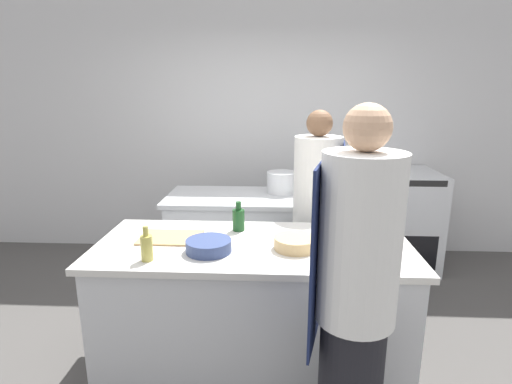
% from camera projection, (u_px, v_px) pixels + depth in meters
% --- Properties ---
extents(ground_plane, '(16.00, 16.00, 0.00)m').
position_uv_depth(ground_plane, '(253.00, 363.00, 2.76)').
color(ground_plane, '#4C4947').
extents(wall_back, '(8.00, 0.06, 2.80)m').
position_uv_depth(wall_back, '(264.00, 130.00, 4.48)').
color(wall_back, silver).
rests_on(wall_back, ground_plane).
extents(prep_counter, '(2.01, 0.87, 0.88)m').
position_uv_depth(prep_counter, '(253.00, 305.00, 2.65)').
color(prep_counter, silver).
rests_on(prep_counter, ground_plane).
extents(pass_counter, '(1.81, 0.72, 0.88)m').
position_uv_depth(pass_counter, '(264.00, 240.00, 3.80)').
color(pass_counter, silver).
rests_on(pass_counter, ground_plane).
extents(oven_range, '(0.77, 0.75, 1.02)m').
position_uv_depth(oven_range, '(396.00, 219.00, 4.22)').
color(oven_range, silver).
rests_on(oven_range, ground_plane).
extents(chef_at_prep_near, '(0.40, 0.39, 1.79)m').
position_uv_depth(chef_at_prep_near, '(355.00, 303.00, 1.81)').
color(chef_at_prep_near, black).
rests_on(chef_at_prep_near, ground_plane).
extents(chef_at_stove, '(0.42, 0.40, 1.69)m').
position_uv_depth(chef_at_stove, '(316.00, 215.00, 3.28)').
color(chef_at_stove, black).
rests_on(chef_at_stove, ground_plane).
extents(bottle_olive_oil, '(0.07, 0.07, 0.21)m').
position_uv_depth(bottle_olive_oil, '(147.00, 247.00, 2.28)').
color(bottle_olive_oil, '#B2A84C').
rests_on(bottle_olive_oil, prep_counter).
extents(bottle_vinegar, '(0.08, 0.08, 0.21)m').
position_uv_depth(bottle_vinegar, '(381.00, 217.00, 2.79)').
color(bottle_vinegar, silver).
rests_on(bottle_vinegar, prep_counter).
extents(bottle_wine, '(0.07, 0.07, 0.26)m').
position_uv_depth(bottle_wine, '(374.00, 219.00, 2.70)').
color(bottle_wine, black).
rests_on(bottle_wine, prep_counter).
extents(bottle_cooking_oil, '(0.08, 0.08, 0.21)m').
position_uv_depth(bottle_cooking_oil, '(239.00, 219.00, 2.77)').
color(bottle_cooking_oil, '#19471E').
rests_on(bottle_cooking_oil, prep_counter).
extents(bowl_mixing_large, '(0.28, 0.28, 0.07)m').
position_uv_depth(bowl_mixing_large, '(209.00, 246.00, 2.41)').
color(bowl_mixing_large, navy).
rests_on(bowl_mixing_large, prep_counter).
extents(bowl_prep_small, '(0.19, 0.19, 0.05)m').
position_uv_depth(bowl_prep_small, '(358.00, 238.00, 2.57)').
color(bowl_prep_small, white).
rests_on(bowl_prep_small, prep_counter).
extents(bowl_ceramic_blue, '(0.26, 0.26, 0.08)m').
position_uv_depth(bowl_ceramic_blue, '(295.00, 243.00, 2.45)').
color(bowl_ceramic_blue, tan).
rests_on(bowl_ceramic_blue, prep_counter).
extents(cup, '(0.10, 0.10, 0.09)m').
position_uv_depth(cup, '(388.00, 239.00, 2.50)').
color(cup, white).
rests_on(cup, prep_counter).
extents(cutting_board, '(0.40, 0.28, 0.01)m').
position_uv_depth(cutting_board, '(171.00, 237.00, 2.63)').
color(cutting_board, tan).
rests_on(cutting_board, prep_counter).
extents(stockpot, '(0.28, 0.28, 0.20)m').
position_uv_depth(stockpot, '(282.00, 182.00, 3.77)').
color(stockpot, silver).
rests_on(stockpot, pass_counter).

